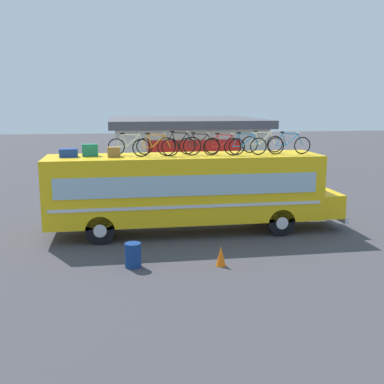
{
  "coord_description": "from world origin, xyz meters",
  "views": [
    {
      "loc": [
        -2.62,
        -17.89,
        5.16
      ],
      "look_at": [
        0.28,
        0.0,
        1.63
      ],
      "focal_mm": 43.74,
      "sensor_mm": 36.0,
      "label": 1
    }
  ],
  "objects_px": {
    "luggage_bag_3": "(114,152)",
    "rooftop_bicycle_5": "(224,146)",
    "trash_bin": "(133,255)",
    "traffic_cone": "(221,256)",
    "luggage_bag_1": "(69,153)",
    "rooftop_bicycle_8": "(289,145)",
    "bus": "(189,188)",
    "rooftop_bicycle_6": "(245,146)",
    "rooftop_bicycle_4": "(200,145)",
    "luggage_bag_2": "(90,150)",
    "rooftop_bicycle_2": "(156,147)",
    "rooftop_bicycle_7": "(262,143)",
    "rooftop_bicycle_1": "(130,146)",
    "rooftop_bicycle_3": "(179,145)"
  },
  "relations": [
    {
      "from": "luggage_bag_3",
      "to": "rooftop_bicycle_5",
      "type": "relative_size",
      "value": 0.28
    },
    {
      "from": "trash_bin",
      "to": "traffic_cone",
      "type": "xyz_separation_m",
      "value": [
        2.76,
        -0.35,
        -0.07
      ]
    },
    {
      "from": "luggage_bag_1",
      "to": "rooftop_bicycle_8",
      "type": "height_order",
      "value": "rooftop_bicycle_8"
    },
    {
      "from": "luggage_bag_1",
      "to": "bus",
      "type": "bearing_deg",
      "value": -1.09
    },
    {
      "from": "traffic_cone",
      "to": "rooftop_bicycle_5",
      "type": "bearing_deg",
      "value": 76.09
    },
    {
      "from": "rooftop_bicycle_5",
      "to": "rooftop_bicycle_6",
      "type": "bearing_deg",
      "value": -6.65
    },
    {
      "from": "luggage_bag_1",
      "to": "rooftop_bicycle_4",
      "type": "distance_m",
      "value": 5.03
    },
    {
      "from": "luggage_bag_2",
      "to": "rooftop_bicycle_2",
      "type": "distance_m",
      "value": 2.52
    },
    {
      "from": "rooftop_bicycle_2",
      "to": "rooftop_bicycle_4",
      "type": "distance_m",
      "value": 1.87
    },
    {
      "from": "luggage_bag_2",
      "to": "rooftop_bicycle_7",
      "type": "distance_m",
      "value": 6.86
    },
    {
      "from": "luggage_bag_2",
      "to": "trash_bin",
      "type": "height_order",
      "value": "luggage_bag_2"
    },
    {
      "from": "rooftop_bicycle_6",
      "to": "traffic_cone",
      "type": "distance_m",
      "value": 5.14
    },
    {
      "from": "rooftop_bicycle_1",
      "to": "rooftop_bicycle_5",
      "type": "relative_size",
      "value": 1.05
    },
    {
      "from": "luggage_bag_2",
      "to": "rooftop_bicycle_5",
      "type": "xyz_separation_m",
      "value": [
        5.1,
        -0.55,
        0.14
      ]
    },
    {
      "from": "luggage_bag_2",
      "to": "traffic_cone",
      "type": "height_order",
      "value": "luggage_bag_2"
    },
    {
      "from": "luggage_bag_1",
      "to": "traffic_cone",
      "type": "xyz_separation_m",
      "value": [
        4.95,
        -4.13,
        -2.93
      ]
    },
    {
      "from": "rooftop_bicycle_4",
      "to": "rooftop_bicycle_6",
      "type": "bearing_deg",
      "value": -20.49
    },
    {
      "from": "luggage_bag_2",
      "to": "rooftop_bicycle_6",
      "type": "distance_m",
      "value": 5.96
    },
    {
      "from": "rooftop_bicycle_1",
      "to": "rooftop_bicycle_5",
      "type": "xyz_separation_m",
      "value": [
        3.57,
        -0.69,
        -0.0
      ]
    },
    {
      "from": "luggage_bag_1",
      "to": "trash_bin",
      "type": "distance_m",
      "value": 5.22
    },
    {
      "from": "bus",
      "to": "rooftop_bicycle_3",
      "type": "distance_m",
      "value": 1.78
    },
    {
      "from": "luggage_bag_1",
      "to": "rooftop_bicycle_6",
      "type": "bearing_deg",
      "value": -4.01
    },
    {
      "from": "luggage_bag_2",
      "to": "rooftop_bicycle_3",
      "type": "relative_size",
      "value": 0.34
    },
    {
      "from": "luggage_bag_1",
      "to": "luggage_bag_2",
      "type": "relative_size",
      "value": 1.11
    },
    {
      "from": "bus",
      "to": "luggage_bag_2",
      "type": "height_order",
      "value": "luggage_bag_2"
    },
    {
      "from": "rooftop_bicycle_7",
      "to": "traffic_cone",
      "type": "bearing_deg",
      "value": -121.06
    },
    {
      "from": "rooftop_bicycle_1",
      "to": "rooftop_bicycle_7",
      "type": "distance_m",
      "value": 5.33
    },
    {
      "from": "luggage_bag_2",
      "to": "rooftop_bicycle_7",
      "type": "xyz_separation_m",
      "value": [
        6.86,
        0.17,
        0.15
      ]
    },
    {
      "from": "traffic_cone",
      "to": "rooftop_bicycle_8",
      "type": "bearing_deg",
      "value": 46.24
    },
    {
      "from": "rooftop_bicycle_6",
      "to": "rooftop_bicycle_8",
      "type": "height_order",
      "value": "rooftop_bicycle_8"
    },
    {
      "from": "luggage_bag_1",
      "to": "rooftop_bicycle_4",
      "type": "xyz_separation_m",
      "value": [
        5.03,
        0.16,
        0.21
      ]
    },
    {
      "from": "rooftop_bicycle_3",
      "to": "rooftop_bicycle_7",
      "type": "relative_size",
      "value": 0.98
    },
    {
      "from": "luggage_bag_1",
      "to": "rooftop_bicycle_2",
      "type": "bearing_deg",
      "value": -6.89
    },
    {
      "from": "bus",
      "to": "trash_bin",
      "type": "distance_m",
      "value": 4.61
    },
    {
      "from": "rooftop_bicycle_3",
      "to": "rooftop_bicycle_6",
      "type": "height_order",
      "value": "rooftop_bicycle_3"
    },
    {
      "from": "rooftop_bicycle_1",
      "to": "rooftop_bicycle_3",
      "type": "distance_m",
      "value": 1.93
    },
    {
      "from": "luggage_bag_1",
      "to": "rooftop_bicycle_4",
      "type": "relative_size",
      "value": 0.39
    },
    {
      "from": "rooftop_bicycle_1",
      "to": "rooftop_bicycle_7",
      "type": "height_order",
      "value": "rooftop_bicycle_7"
    },
    {
      "from": "bus",
      "to": "rooftop_bicycle_6",
      "type": "distance_m",
      "value": 2.75
    },
    {
      "from": "trash_bin",
      "to": "rooftop_bicycle_5",
      "type": "bearing_deg",
      "value": 42.68
    },
    {
      "from": "bus",
      "to": "trash_bin",
      "type": "bearing_deg",
      "value": -122.83
    },
    {
      "from": "trash_bin",
      "to": "traffic_cone",
      "type": "distance_m",
      "value": 2.79
    },
    {
      "from": "rooftop_bicycle_5",
      "to": "trash_bin",
      "type": "height_order",
      "value": "rooftop_bicycle_5"
    },
    {
      "from": "rooftop_bicycle_1",
      "to": "rooftop_bicycle_8",
      "type": "bearing_deg",
      "value": -7.0
    },
    {
      "from": "rooftop_bicycle_4",
      "to": "rooftop_bicycle_5",
      "type": "xyz_separation_m",
      "value": [
        0.86,
        -0.53,
        0.0
      ]
    },
    {
      "from": "rooftop_bicycle_8",
      "to": "luggage_bag_1",
      "type": "bearing_deg",
      "value": 177.04
    },
    {
      "from": "luggage_bag_1",
      "to": "rooftop_bicycle_8",
      "type": "distance_m",
      "value": 8.5
    },
    {
      "from": "rooftop_bicycle_1",
      "to": "traffic_cone",
      "type": "distance_m",
      "value": 6.05
    },
    {
      "from": "rooftop_bicycle_1",
      "to": "luggage_bag_3",
      "type": "bearing_deg",
      "value": -140.46
    },
    {
      "from": "rooftop_bicycle_2",
      "to": "rooftop_bicycle_7",
      "type": "height_order",
      "value": "rooftop_bicycle_2"
    }
  ]
}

